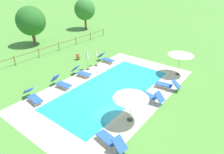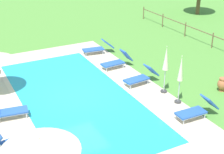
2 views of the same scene
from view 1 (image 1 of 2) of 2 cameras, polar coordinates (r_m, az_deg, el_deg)
The scene contains 19 objects.
ground_plane at distance 16.00m, azimuth -0.29°, elevation -3.44°, with size 160.00×160.00×0.00m, color #518E38.
pool_deck_paving at distance 16.00m, azimuth -0.29°, elevation -3.42°, with size 14.33×8.39×0.01m, color beige.
swimming_pool_water at distance 15.99m, azimuth -0.29°, elevation -3.42°, with size 10.80×4.87×0.01m, color #23A8C1.
pool_coping_rim at distance 15.99m, azimuth -0.29°, elevation -3.41°, with size 11.28×5.35×0.01m.
sun_lounger_north_near_steps at distance 18.06m, azimuth -8.76°, elevation 1.41°, with size 0.78×1.97×0.93m.
sun_lounger_north_mid at distance 14.68m, azimuth 11.29°, elevation -5.36°, with size 0.86×1.99×0.93m.
sun_lounger_north_far at distance 16.61m, azimuth -14.47°, elevation -1.59°, with size 0.73×1.90×0.98m.
sun_lounger_north_end at distance 11.04m, azimuth -0.41°, elevation -17.66°, with size 0.93×2.04×0.89m.
sun_lounger_south_near_corner at distance 20.86m, azimuth -1.71°, elevation 5.37°, with size 0.65×1.94×0.93m.
sun_lounger_south_mid at distance 16.45m, azimuth 15.69°, elevation -2.10°, with size 0.87×2.01×0.90m.
sun_lounger_south_far at distance 15.45m, azimuth -21.79°, elevation -5.23°, with size 0.84×2.03×0.87m.
patio_umbrella_open_foreground at distance 11.77m, azimuth 5.51°, elevation -5.16°, with size 2.18×2.18×2.16m.
patio_umbrella_open_by_bench at distance 18.48m, azimuth 19.28°, elevation 6.54°, with size 2.26×2.26×2.34m.
patio_umbrella_closed_row_west at distance 18.76m, azimuth -7.21°, elevation 6.61°, with size 0.32×0.32×2.39m.
patio_umbrella_closed_row_centre at distance 19.56m, azimuth -4.75°, elevation 7.25°, with size 0.32×0.32×2.31m.
terracotta_urn_near_fence at distance 21.74m, azimuth -9.74°, elevation 5.87°, with size 0.48×0.48×0.69m.
perimeter_fence at distance 23.40m, azimuth -20.43°, elevation 6.89°, with size 22.41×0.08×1.05m.
tree_far_west at distance 34.22m, azimuth -7.86°, elevation 18.72°, with size 3.35×3.35×4.91m.
tree_west_mid at distance 27.50m, azimuth -22.33°, elevation 14.69°, with size 3.58×3.58×4.89m.
Camera 1 is at (-10.87, -8.42, 8.19)m, focal length 31.73 mm.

